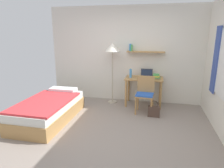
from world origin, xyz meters
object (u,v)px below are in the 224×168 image
at_px(bed, 49,110).
at_px(laptop, 146,75).
at_px(standing_lamp, 112,50).
at_px(water_bottle, 131,73).
at_px(desk_chair, 145,93).
at_px(desk, 144,83).
at_px(book_stack, 156,76).
at_px(handbag, 154,111).

height_order(bed, laptop, laptop).
xyz_separation_m(standing_lamp, water_bottle, (0.50, -0.07, -0.58)).
bearing_deg(bed, laptop, 36.03).
relative_size(standing_lamp, laptop, 5.24).
relative_size(laptop, water_bottle, 1.35).
xyz_separation_m(bed, laptop, (2.03, 1.48, 0.57)).
relative_size(desk_chair, standing_lamp, 0.54).
height_order(desk, water_bottle, water_bottle).
bearing_deg(bed, desk_chair, 23.86).
distance_m(standing_lamp, book_stack, 1.33).
distance_m(book_stack, handbag, 0.99).
xyz_separation_m(bed, handbag, (2.27, 0.68, -0.11)).
xyz_separation_m(book_stack, handbag, (-0.02, -0.73, -0.67)).
bearing_deg(laptop, desk_chair, -88.88).
height_order(laptop, book_stack, laptop).
height_order(desk_chair, laptop, laptop).
height_order(desk, desk_chair, desk_chair).
bearing_deg(desk_chair, book_stack, 64.22).
bearing_deg(laptop, standing_lamp, -177.34).
bearing_deg(water_bottle, desk_chair, -47.64).
bearing_deg(water_bottle, laptop, 15.87).
bearing_deg(book_stack, bed, -148.34).
height_order(desk_chair, book_stack, desk_chair).
bearing_deg(standing_lamp, desk_chair, -30.00).
distance_m(desk_chair, handbag, 0.48).
distance_m(water_bottle, handbag, 1.19).
relative_size(bed, desk_chair, 2.09).
xyz_separation_m(desk_chair, laptop, (-0.01, 0.57, 0.31)).
distance_m(standing_lamp, laptop, 1.11).
distance_m(bed, water_bottle, 2.21).
bearing_deg(desk, laptop, 50.87).
bearing_deg(handbag, desk_chair, 135.97).
xyz_separation_m(water_bottle, book_stack, (0.66, 0.05, -0.06)).
relative_size(desk, water_bottle, 4.18).
relative_size(desk, standing_lamp, 0.59).
relative_size(water_bottle, handbag, 0.60).
height_order(bed, book_stack, book_stack).
bearing_deg(laptop, desk, -129.13).
xyz_separation_m(standing_lamp, laptop, (0.91, 0.04, -0.64)).
height_order(standing_lamp, handbag, standing_lamp).
bearing_deg(desk_chair, bed, -156.14).
relative_size(bed, water_bottle, 7.98).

